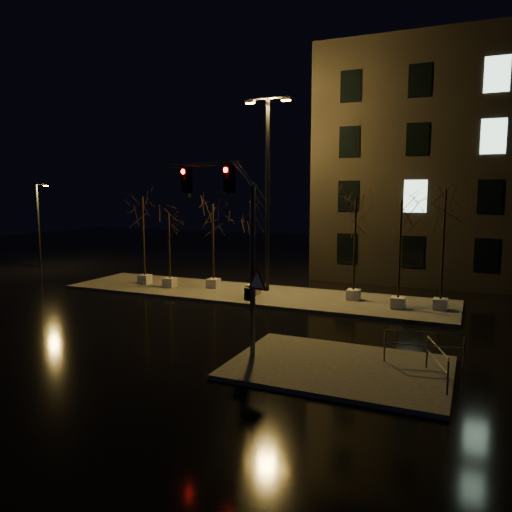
% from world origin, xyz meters
% --- Properties ---
extents(ground, '(90.00, 90.00, 0.00)m').
position_xyz_m(ground, '(0.00, 0.00, 0.00)').
color(ground, black).
rests_on(ground, ground).
extents(median, '(22.00, 5.00, 0.15)m').
position_xyz_m(median, '(0.00, 6.00, 0.07)').
color(median, '#474540').
rests_on(median, ground).
extents(sidewalk_corner, '(7.00, 5.00, 0.15)m').
position_xyz_m(sidewalk_corner, '(7.50, -3.50, 0.07)').
color(sidewalk_corner, '#474540').
rests_on(sidewalk_corner, ground).
extents(tree_0, '(1.80, 1.80, 5.47)m').
position_xyz_m(tree_0, '(-7.10, 5.91, 4.30)').
color(tree_0, silver).
rests_on(tree_0, median).
extents(tree_1, '(1.80, 1.80, 4.44)m').
position_xyz_m(tree_1, '(-5.06, 5.60, 3.52)').
color(tree_1, silver).
rests_on(tree_1, median).
extents(tree_2, '(1.80, 1.80, 5.06)m').
position_xyz_m(tree_2, '(-2.57, 6.41, 3.99)').
color(tree_2, silver).
rests_on(tree_2, median).
extents(tree_3, '(1.80, 1.80, 5.58)m').
position_xyz_m(tree_3, '(0.32, 5.65, 4.38)').
color(tree_3, silver).
rests_on(tree_3, median).
extents(tree_4, '(1.80, 1.80, 5.39)m').
position_xyz_m(tree_4, '(5.69, 6.52, 4.24)').
color(tree_4, silver).
rests_on(tree_4, median).
extents(tree_5, '(1.80, 1.80, 5.35)m').
position_xyz_m(tree_5, '(8.10, 5.49, 4.21)').
color(tree_5, silver).
rests_on(tree_5, median).
extents(tree_6, '(1.80, 1.80, 5.88)m').
position_xyz_m(tree_6, '(10.00, 6.01, 4.61)').
color(tree_6, silver).
rests_on(tree_6, median).
extents(traffic_signal_mast, '(5.19, 1.92, 6.69)m').
position_xyz_m(traffic_signal_mast, '(3.47, -3.37, 4.54)').
color(traffic_signal_mast, '#56595D').
rests_on(traffic_signal_mast, sidewalk_corner).
extents(streetlight_main, '(2.67, 0.31, 10.75)m').
position_xyz_m(streetlight_main, '(0.61, 7.00, 6.35)').
color(streetlight_main, black).
rests_on(streetlight_main, median).
extents(streetlight_far, '(1.25, 0.22, 6.37)m').
position_xyz_m(streetlight_far, '(-19.10, 9.12, 3.50)').
color(streetlight_far, black).
rests_on(streetlight_far, ground).
extents(guard_rail_a, '(2.50, 0.52, 1.09)m').
position_xyz_m(guard_rail_a, '(10.00, -2.26, 0.86)').
color(guard_rail_a, '#56595D').
rests_on(guard_rail_a, sidewalk_corner).
extents(guard_rail_b, '(0.79, 2.13, 1.07)m').
position_xyz_m(guard_rail_b, '(10.50, -3.61, 0.84)').
color(guard_rail_b, '#56595D').
rests_on(guard_rail_b, sidewalk_corner).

